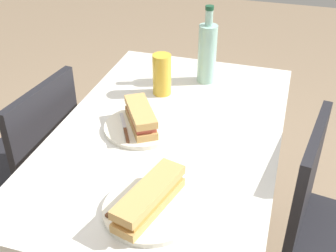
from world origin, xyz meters
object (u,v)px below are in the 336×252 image
object	(u,v)px
plate_near	(141,127)
water_bottle	(207,52)
chair_near	(329,229)
knife_far	(129,201)
beer_glass	(162,75)
chair_far	(32,164)
dining_table	(168,160)
baguette_sandwich_near	(141,117)
knife_near	(125,129)
plate_far	(150,209)
baguette_sandwich_far	(150,198)

from	to	relation	value
plate_near	water_bottle	world-z (taller)	water_bottle
chair_near	knife_far	xyz separation A→B (m)	(-0.34, 0.56, 0.28)
beer_glass	chair_far	bearing A→B (deg)	118.60
water_bottle	beer_glass	distance (m)	0.21
dining_table	plate_near	xyz separation A→B (m)	(-0.01, 0.09, 0.13)
plate_near	beer_glass	world-z (taller)	beer_glass
baguette_sandwich_near	water_bottle	distance (m)	0.44
chair_near	beer_glass	bearing A→B (deg)	67.68
baguette_sandwich_near	water_bottle	world-z (taller)	water_bottle
knife_near	baguette_sandwich_near	bearing A→B (deg)	-46.27
plate_near	baguette_sandwich_near	xyz separation A→B (m)	(0.00, 0.00, 0.04)
baguette_sandwich_near	plate_far	world-z (taller)	baguette_sandwich_near
knife_near	plate_far	bearing A→B (deg)	-148.57
chair_near	knife_far	distance (m)	0.71
dining_table	knife_far	xyz separation A→B (m)	(-0.37, -0.01, 0.14)
baguette_sandwich_near	knife_near	xyz separation A→B (m)	(-0.04, 0.04, -0.03)
baguette_sandwich_near	knife_far	world-z (taller)	baguette_sandwich_near
plate_near	baguette_sandwich_near	distance (m)	0.04
chair_far	plate_far	xyz separation A→B (m)	(-0.37, -0.63, 0.27)
dining_table	knife_near	size ratio (longest dim) A/B	7.19
baguette_sandwich_near	plate_far	distance (m)	0.39
knife_far	knife_near	bearing A→B (deg)	23.37
water_bottle	knife_far	bearing A→B (deg)	177.38
chair_far	baguette_sandwich_near	bearing A→B (deg)	-90.73
baguette_sandwich_near	baguette_sandwich_far	bearing A→B (deg)	-156.86
dining_table	beer_glass	size ratio (longest dim) A/B	7.43
plate_near	water_bottle	xyz separation A→B (m)	(0.41, -0.13, 0.12)
baguette_sandwich_near	beer_glass	bearing A→B (deg)	1.84
chair_near	water_bottle	size ratio (longest dim) A/B	2.76
plate_near	plate_far	distance (m)	0.39
plate_near	baguette_sandwich_near	world-z (taller)	baguette_sandwich_near
plate_near	knife_far	bearing A→B (deg)	-165.08
plate_far	water_bottle	world-z (taller)	water_bottle
baguette_sandwich_near	beer_glass	distance (m)	0.26
plate_far	beer_glass	xyz separation A→B (m)	(0.62, 0.16, 0.07)
chair_near	knife_far	world-z (taller)	chair_near
plate_near	knife_far	world-z (taller)	knife_far
water_bottle	beer_glass	size ratio (longest dim) A/B	1.94
knife_far	chair_far	bearing A→B (deg)	57.51
dining_table	knife_near	world-z (taller)	knife_near
water_bottle	beer_glass	xyz separation A→B (m)	(-0.15, 0.14, -0.04)
plate_far	water_bottle	xyz separation A→B (m)	(0.77, 0.02, 0.12)
beer_glass	baguette_sandwich_near	bearing A→B (deg)	-178.16
plate_far	beer_glass	bearing A→B (deg)	14.67
plate_near	baguette_sandwich_far	bearing A→B (deg)	-156.86
plate_near	water_bottle	bearing A→B (deg)	-17.59
baguette_sandwich_near	plate_far	xyz separation A→B (m)	(-0.36, -0.15, -0.04)
dining_table	water_bottle	size ratio (longest dim) A/B	3.82
plate_far	baguette_sandwich_near	bearing A→B (deg)	23.14
dining_table	chair_far	size ratio (longest dim) A/B	1.39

